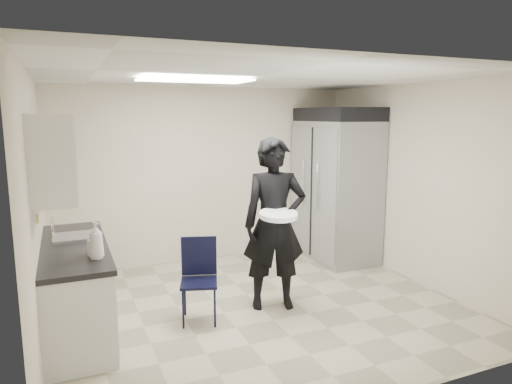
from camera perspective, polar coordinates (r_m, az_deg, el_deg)
name	(u,v)px	position (r m, az deg, el deg)	size (l,w,h in m)	color
floor	(259,306)	(5.45, 0.42, -14.11)	(4.50, 4.50, 0.00)	#B1A68B
ceiling	(260,76)	(5.01, 0.45, 14.29)	(4.50, 4.50, 0.00)	silver
back_wall	(207,175)	(6.93, -6.17, 2.14)	(4.50, 4.50, 0.00)	beige
left_wall	(36,213)	(4.67, -25.82, -2.36)	(4.00, 4.00, 0.00)	beige
right_wall	(418,184)	(6.30, 19.56, 0.91)	(4.00, 4.00, 0.00)	beige
ceiling_panel	(195,80)	(5.18, -7.65, 13.71)	(1.20, 0.60, 0.02)	white
lower_counter	(76,290)	(5.09, -21.56, -11.33)	(0.60, 1.90, 0.86)	silver
countertop	(73,247)	(4.95, -21.89, -6.40)	(0.64, 1.95, 0.05)	black
sink	(75,242)	(5.20, -21.72, -5.82)	(0.42, 0.40, 0.14)	gray
faucet	(53,230)	(5.16, -24.05, -4.35)	(0.02, 0.02, 0.24)	silver
upper_cabinets	(53,154)	(4.79, -24.08, 4.39)	(0.35, 1.80, 0.75)	silver
towel_dispenser	(49,164)	(5.96, -24.43, 3.24)	(0.22, 0.30, 0.35)	black
notice_sticker_left	(38,219)	(4.78, -25.63, -3.06)	(0.00, 0.12, 0.07)	yellow
notice_sticker_right	(39,219)	(4.99, -25.50, -3.04)	(0.00, 0.12, 0.07)	yellow
commercial_fridge	(336,191)	(7.08, 9.95, 0.17)	(0.80, 1.35, 2.10)	gray
fridge_compressor	(338,114)	(6.99, 10.23, 9.51)	(0.80, 1.35, 0.20)	black
folding_chair	(199,283)	(4.98, -7.14, -11.17)	(0.38, 0.38, 0.86)	black
man_tuxedo	(274,224)	(5.16, 2.32, -4.04)	(0.71, 0.48, 1.95)	black
bucket_lid	(278,215)	(4.89, 2.83, -2.87)	(0.41, 0.41, 0.05)	silver
soap_bottle_a	(96,240)	(4.36, -19.37, -5.73)	(0.13, 0.13, 0.34)	white
soap_bottle_b	(93,244)	(4.51, -19.72, -6.12)	(0.09, 0.09, 0.21)	#B5B6C2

